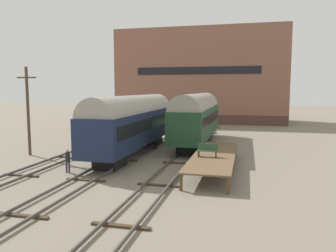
# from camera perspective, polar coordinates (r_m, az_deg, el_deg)

# --- Properties ---
(ground_plane) EXTENTS (200.00, 200.00, 0.00)m
(ground_plane) POSITION_cam_1_polar(r_m,az_deg,el_deg) (24.02, -10.73, -7.45)
(ground_plane) COLOR slate
(track_left) EXTENTS (2.60, 60.00, 0.26)m
(track_left) POSITION_cam_1_polar(r_m,az_deg,el_deg) (26.25, -20.21, -6.23)
(track_left) COLOR #4C4742
(track_left) RESTS_ON ground
(track_middle) EXTENTS (2.60, 60.00, 0.26)m
(track_middle) POSITION_cam_1_polar(r_m,az_deg,el_deg) (23.99, -10.74, -7.12)
(track_middle) COLOR #4C4742
(track_middle) RESTS_ON ground
(track_right) EXTENTS (2.60, 60.00, 0.26)m
(track_right) POSITION_cam_1_polar(r_m,az_deg,el_deg) (22.50, 0.37, -7.91)
(track_right) COLOR #4C4742
(track_right) RESTS_ON ground
(train_car_green) EXTENTS (3.03, 15.55, 5.28)m
(train_car_green) POSITION_cam_1_polar(r_m,az_deg,el_deg) (33.93, 5.11, 1.80)
(train_car_green) COLOR black
(train_car_green) RESTS_ON ground
(train_car_navy) EXTENTS (2.99, 16.23, 5.19)m
(train_car_navy) POSITION_cam_1_polar(r_m,az_deg,el_deg) (29.04, -5.97, 0.92)
(train_car_navy) COLOR black
(train_car_navy) RESTS_ON ground
(station_platform) EXTENTS (2.94, 11.20, 1.06)m
(station_platform) POSITION_cam_1_polar(r_m,az_deg,el_deg) (23.68, 8.03, -5.19)
(station_platform) COLOR brown
(station_platform) RESTS_ON ground
(bench) EXTENTS (1.40, 0.40, 0.91)m
(bench) POSITION_cam_1_polar(r_m,az_deg,el_deg) (22.85, 6.89, -4.13)
(bench) COLOR #2D4C33
(bench) RESTS_ON station_platform
(person_worker) EXTENTS (0.32, 0.32, 1.64)m
(person_worker) POSITION_cam_1_polar(r_m,az_deg,el_deg) (23.55, -17.09, -5.45)
(person_worker) COLOR #282833
(person_worker) RESTS_ON ground
(utility_pole) EXTENTS (1.80, 0.24, 7.62)m
(utility_pole) POSITION_cam_1_polar(r_m,az_deg,el_deg) (30.63, -23.20, 2.64)
(utility_pole) COLOR #473828
(utility_pole) RESTS_ON ground
(warehouse_building) EXTENTS (28.81, 11.52, 15.88)m
(warehouse_building) POSITION_cam_1_polar(r_m,az_deg,el_deg) (59.65, 5.89, 8.52)
(warehouse_building) COLOR #4F342A
(warehouse_building) RESTS_ON ground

